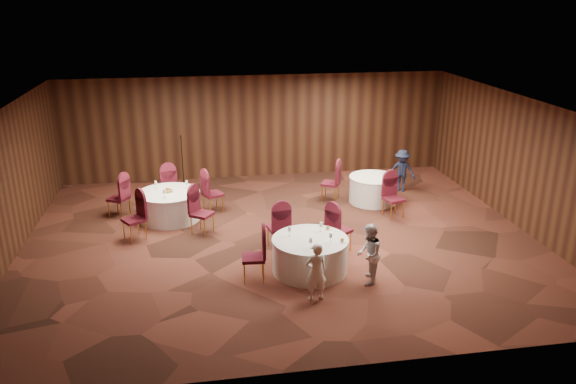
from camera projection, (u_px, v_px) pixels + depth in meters
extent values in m
plane|color=black|center=(281.00, 238.00, 13.44)|extent=(12.00, 12.00, 0.00)
plane|color=silver|center=(281.00, 106.00, 12.37)|extent=(12.00, 12.00, 0.00)
plane|color=black|center=(256.00, 127.00, 17.55)|extent=(12.00, 0.00, 12.00)
plane|color=black|center=(333.00, 277.00, 8.26)|extent=(12.00, 0.00, 12.00)
plane|color=black|center=(4.00, 189.00, 11.97)|extent=(0.00, 10.00, 10.00)
plane|color=black|center=(521.00, 163.00, 13.84)|extent=(0.00, 10.00, 10.00)
cylinder|color=white|center=(310.00, 255.00, 11.75)|extent=(1.57, 1.57, 0.72)
cylinder|color=white|center=(310.00, 240.00, 11.63)|extent=(1.60, 1.60, 0.03)
cylinder|color=white|center=(170.00, 206.00, 14.49)|extent=(1.56, 1.56, 0.72)
cylinder|color=white|center=(169.00, 193.00, 14.37)|extent=(1.59, 1.59, 0.03)
cylinder|color=white|center=(373.00, 190.00, 15.69)|extent=(1.32, 1.32, 0.72)
cylinder|color=white|center=(374.00, 177.00, 15.56)|extent=(1.35, 1.35, 0.03)
cylinder|color=silver|center=(290.00, 236.00, 11.76)|extent=(0.06, 0.06, 0.01)
cylinder|color=silver|center=(290.00, 233.00, 11.74)|extent=(0.01, 0.01, 0.11)
cone|color=silver|center=(290.00, 229.00, 11.71)|extent=(0.08, 0.08, 0.10)
cylinder|color=silver|center=(311.00, 248.00, 11.23)|extent=(0.06, 0.06, 0.01)
cylinder|color=silver|center=(311.00, 245.00, 11.21)|extent=(0.01, 0.01, 0.11)
cone|color=silver|center=(311.00, 240.00, 11.17)|extent=(0.08, 0.08, 0.10)
cylinder|color=silver|center=(321.00, 231.00, 11.98)|extent=(0.06, 0.06, 0.01)
cylinder|color=silver|center=(321.00, 229.00, 11.96)|extent=(0.01, 0.01, 0.11)
cone|color=silver|center=(321.00, 224.00, 11.93)|extent=(0.08, 0.08, 0.10)
cylinder|color=silver|center=(330.00, 242.00, 11.46)|extent=(0.06, 0.06, 0.01)
cylinder|color=silver|center=(331.00, 240.00, 11.44)|extent=(0.01, 0.01, 0.11)
cone|color=silver|center=(331.00, 235.00, 11.40)|extent=(0.08, 0.08, 0.10)
cylinder|color=white|center=(317.00, 249.00, 11.17)|extent=(0.15, 0.15, 0.01)
sphere|color=#9E6B33|center=(317.00, 247.00, 11.16)|extent=(0.08, 0.08, 0.08)
cylinder|color=white|center=(342.00, 242.00, 11.48)|extent=(0.15, 0.15, 0.01)
sphere|color=#9E6B33|center=(342.00, 240.00, 11.47)|extent=(0.08, 0.08, 0.08)
cylinder|color=white|center=(328.00, 229.00, 12.09)|extent=(0.15, 0.15, 0.01)
sphere|color=#9E6B33|center=(328.00, 227.00, 12.08)|extent=(0.08, 0.08, 0.08)
cylinder|color=silver|center=(187.00, 188.00, 14.62)|extent=(0.06, 0.06, 0.01)
cylinder|color=silver|center=(187.00, 186.00, 14.60)|extent=(0.01, 0.01, 0.11)
cone|color=silver|center=(187.00, 183.00, 14.56)|extent=(0.08, 0.08, 0.10)
cylinder|color=silver|center=(156.00, 189.00, 14.59)|extent=(0.06, 0.06, 0.01)
cylinder|color=silver|center=(156.00, 187.00, 14.57)|extent=(0.01, 0.01, 0.11)
cone|color=silver|center=(156.00, 183.00, 14.54)|extent=(0.08, 0.08, 0.10)
cylinder|color=silver|center=(165.00, 198.00, 13.95)|extent=(0.06, 0.06, 0.01)
cylinder|color=silver|center=(164.00, 196.00, 13.93)|extent=(0.01, 0.01, 0.11)
cone|color=silver|center=(164.00, 192.00, 13.90)|extent=(0.08, 0.08, 0.10)
cylinder|color=olive|center=(168.00, 191.00, 14.35)|extent=(0.22, 0.22, 0.06)
sphere|color=#9E6B33|center=(167.00, 189.00, 14.34)|extent=(0.07, 0.07, 0.07)
sphere|color=#9E6B33|center=(170.00, 189.00, 14.32)|extent=(0.07, 0.07, 0.07)
cylinder|color=silver|center=(383.00, 180.00, 15.32)|extent=(0.06, 0.06, 0.01)
cylinder|color=silver|center=(384.00, 177.00, 15.30)|extent=(0.01, 0.01, 0.11)
cone|color=silver|center=(384.00, 174.00, 15.26)|extent=(0.08, 0.08, 0.10)
cylinder|color=black|center=(184.00, 189.00, 16.76)|extent=(0.24, 0.24, 0.02)
cylinder|color=black|center=(182.00, 163.00, 16.48)|extent=(0.02, 0.02, 1.65)
cylinder|color=black|center=(181.00, 136.00, 16.26)|extent=(0.04, 0.12, 0.04)
imported|color=white|center=(316.00, 272.00, 10.58)|extent=(0.46, 0.33, 1.18)
imported|color=silver|center=(369.00, 254.00, 11.19)|extent=(0.67, 0.74, 1.26)
imported|color=black|center=(402.00, 171.00, 16.47)|extent=(0.93, 0.80, 1.25)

